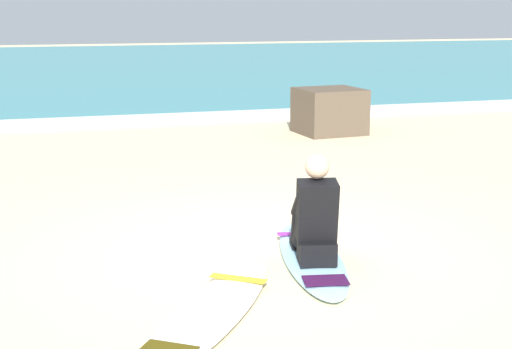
% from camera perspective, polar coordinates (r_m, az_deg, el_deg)
% --- Properties ---
extents(ground_plane, '(80.00, 80.00, 0.00)m').
position_cam_1_polar(ground_plane, '(7.01, 0.31, -5.81)').
color(ground_plane, beige).
extents(sea, '(80.00, 28.00, 0.10)m').
position_cam_1_polar(sea, '(28.28, -12.35, 8.18)').
color(sea, teal).
rests_on(sea, ground).
extents(breaking_foam, '(80.00, 0.90, 0.11)m').
position_cam_1_polar(breaking_foam, '(14.72, -8.59, 4.20)').
color(breaking_foam, white).
rests_on(breaking_foam, ground).
extents(surfboard_main, '(0.90, 2.17, 0.08)m').
position_cam_1_polar(surfboard_main, '(6.71, 4.34, -6.41)').
color(surfboard_main, '#9ED1E5').
rests_on(surfboard_main, ground).
extents(surfer_seated, '(0.47, 0.75, 0.95)m').
position_cam_1_polar(surfer_seated, '(6.46, 4.62, -3.46)').
color(surfer_seated, black).
rests_on(surfer_seated, surfboard_main).
extents(surfboard_spare_near, '(1.72, 2.18, 0.08)m').
position_cam_1_polar(surfboard_spare_near, '(5.55, -3.66, -10.67)').
color(surfboard_spare_near, white).
rests_on(surfboard_spare_near, ground).
extents(shoreline_rock, '(1.19, 1.12, 0.81)m').
position_cam_1_polar(shoreline_rock, '(13.36, 5.72, 4.92)').
color(shoreline_rock, brown).
rests_on(shoreline_rock, ground).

